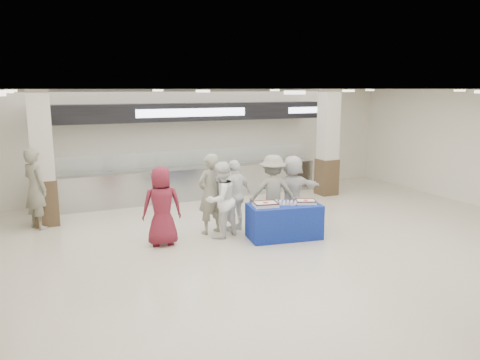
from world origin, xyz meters
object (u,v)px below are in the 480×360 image
chef_tall (221,200)px  soldier_a (210,194)px  soldier_b (273,192)px  soldier_bg (35,189)px  cupcake_tray (286,203)px  civilian_maroon (162,206)px  sheet_cake_right (306,201)px  sheet_cake_left (265,204)px  display_table (284,221)px  chef_short (235,195)px  civilian_white (292,190)px

chef_tall → soldier_a: bearing=-97.0°
soldier_b → soldier_bg: 5.48m
cupcake_tray → civilian_maroon: 2.66m
sheet_cake_right → soldier_b: bearing=110.8°
sheet_cake_left → civilian_maroon: size_ratio=0.34×
display_table → cupcake_tray: 0.41m
cupcake_tray → chef_short: bearing=130.3°
sheet_cake_right → chef_short: (-1.21, 1.06, 0.02)m
soldier_b → civilian_white: 0.54m
chef_short → soldier_bg: bearing=-49.3°
soldier_a → civilian_white: size_ratio=1.08×
soldier_b → soldier_bg: size_ratio=0.91×
chef_tall → civilian_white: 1.91m
sheet_cake_left → soldier_b: 0.96m
display_table → civilian_white: civilian_white is taller
chef_short → civilian_maroon: bearing=-13.1°
sheet_cake_right → soldier_b: size_ratio=0.30×
chef_tall → soldier_bg: (-3.65, 2.35, 0.11)m
cupcake_tray → sheet_cake_right: bearing=-17.3°
civilian_maroon → chef_tall: chef_tall is taller
sheet_cake_left → soldier_a: size_ratio=0.31×
civilian_white → soldier_bg: (-5.56, 2.18, 0.11)m
sheet_cake_right → civilian_white: (0.20, 0.92, 0.04)m
soldier_bg → soldier_a: bearing=-150.1°
sheet_cake_left → soldier_bg: size_ratio=0.30×
soldier_b → cupcake_tray: bearing=102.7°
chef_tall → chef_short: 0.59m
sheet_cake_right → soldier_bg: bearing=150.0°
cupcake_tray → soldier_bg: 5.76m
cupcake_tray → civilian_white: 1.01m
cupcake_tray → soldier_a: bearing=145.2°
sheet_cake_left → soldier_b: bearing=52.6°
sheet_cake_right → chef_tall: chef_tall is taller
civilian_maroon → soldier_a: size_ratio=0.92×
display_table → sheet_cake_left: 0.62m
cupcake_tray → soldier_a: (-1.39, 0.97, 0.12)m
soldier_a → chef_short: (0.60, -0.04, -0.09)m
soldier_a → soldier_bg: 4.07m
sheet_cake_left → soldier_b: (0.58, 0.76, 0.06)m
chef_tall → soldier_b: soldier_b is taller
soldier_bg → civilian_white: bearing=-142.0°
civilian_maroon → soldier_b: (2.67, 0.15, 0.03)m
soldier_a → soldier_b: bearing=155.1°
civilian_maroon → civilian_white: 3.21m
chef_short → soldier_bg: (-4.15, 2.04, 0.13)m
display_table → chef_short: chef_short is taller
chef_tall → display_table: bearing=128.6°
chef_tall → chef_short: bearing=-171.0°
display_table → chef_tall: chef_tall is taller
chef_tall → civilian_white: civilian_white is taller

